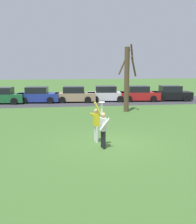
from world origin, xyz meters
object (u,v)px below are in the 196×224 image
frisbee_disc (102,102)px  parked_car_black (171,94)px  parked_car_blue (38,95)px  person_defender (96,122)px  parked_car_white (107,94)px  person_catcher (103,127)px  parked_car_red (139,94)px  parked_car_tan (75,95)px  parked_car_green (3,96)px  bare_tree_tall (127,78)px

frisbee_disc → parked_car_black: frisbee_disc is taller
parked_car_blue → person_defender: bearing=-69.7°
parked_car_white → person_defender: bearing=-96.5°
person_catcher → parked_car_red: size_ratio=0.49×
frisbee_disc → parked_car_tan: size_ratio=0.07×
parked_car_green → parked_car_red: (13.86, -0.11, 0.00)m
parked_car_green → parked_car_blue: 3.41m
frisbee_disc → parked_car_white: 16.01m
parked_car_black → parked_car_white: bearing=-178.8°
frisbee_disc → parked_car_green: (-7.45, 15.42, -1.37)m
parked_car_tan → parked_car_white: size_ratio=1.00×
parked_car_green → bare_tree_tall: 12.77m
parked_car_black → parked_car_green: bearing=-175.4°
person_defender → parked_car_black: person_defender is taller
person_catcher → frisbee_disc: frisbee_disc is taller
person_defender → parked_car_white: bearing=158.6°
person_catcher → bare_tree_tall: bearing=-29.7°
person_catcher → parked_car_green: person_catcher is taller
bare_tree_tall → frisbee_disc: bearing=-110.9°
parked_car_blue → parked_car_white: bearing=5.9°
person_catcher → parked_car_green: (-7.49, 15.64, -0.25)m
parked_car_tan → bare_tree_tall: 7.70m
person_defender → parked_car_green: person_defender is taller
person_catcher → parked_car_blue: person_catcher is taller
parked_car_green → parked_car_black: 17.34m
parked_car_tan → bare_tree_tall: bare_tree_tall is taller
person_catcher → person_defender: person_catcher is taller
person_defender → parked_car_black: (10.02, 14.32, -0.25)m
parked_car_blue → parked_car_red: (10.46, -0.30, 0.00)m
person_catcher → bare_tree_tall: 10.14m
parked_car_black → frisbee_disc: bearing=-117.7°
person_catcher → parked_car_tan: bearing=-8.1°
frisbee_disc → parked_car_white: bearing=79.1°
parked_car_blue → parked_car_tan: bearing=4.0°
bare_tree_tall → parked_car_tan: bearing=121.1°
person_defender → frisbee_disc: frisbee_disc is taller
parked_car_blue → parked_car_tan: same height
parked_car_tan → parked_car_blue: bearing=-176.0°
parked_car_blue → parked_car_tan: (3.71, -0.09, 0.00)m
parked_car_green → parked_car_blue: bearing=8.5°
parked_car_white → person_catcher: bearing=-95.1°
person_defender → parked_car_blue: person_defender is taller
parked_car_white → parked_car_black: bearing=1.2°
parked_car_green → parked_car_blue: size_ratio=1.00×
parked_car_blue → parked_car_red: bearing=3.8°
parked_car_green → parked_car_red: bearing=5.0°
frisbee_disc → parked_car_tan: bearing=91.3°
parked_car_black → parked_car_red: bearing=-177.1°
person_catcher → frisbee_disc: 1.13m
parked_car_green → bare_tree_tall: bearing=-24.4°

